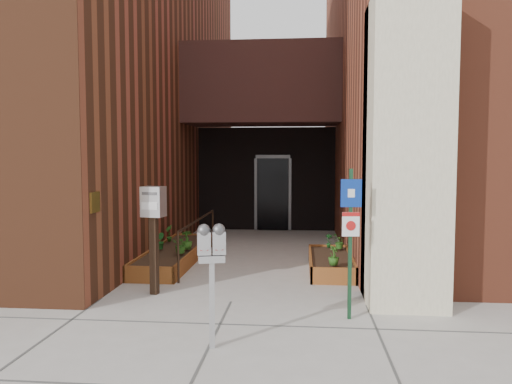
# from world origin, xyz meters

# --- Properties ---
(ground) EXTENTS (80.00, 80.00, 0.00)m
(ground) POSITION_xyz_m (0.00, 0.00, 0.00)
(ground) COLOR #9E9991
(ground) RESTS_ON ground
(architecture) EXTENTS (20.00, 14.60, 10.00)m
(architecture) POSITION_xyz_m (-0.18, 6.89, 4.98)
(architecture) COLOR brown
(architecture) RESTS_ON ground
(planter_left) EXTENTS (0.90, 3.60, 0.30)m
(planter_left) POSITION_xyz_m (-1.55, 2.70, 0.13)
(planter_left) COLOR brown
(planter_left) RESTS_ON ground
(planter_right) EXTENTS (0.80, 2.20, 0.30)m
(planter_right) POSITION_xyz_m (1.60, 2.20, 0.13)
(planter_right) COLOR brown
(planter_right) RESTS_ON ground
(handrail) EXTENTS (0.04, 3.34, 0.90)m
(handrail) POSITION_xyz_m (-1.05, 2.65, 0.75)
(handrail) COLOR black
(handrail) RESTS_ON ground
(parking_meter) EXTENTS (0.33, 0.19, 1.42)m
(parking_meter) POSITION_xyz_m (0.04, -1.78, 1.10)
(parking_meter) COLOR #ADADB0
(parking_meter) RESTS_ON ground
(sign_post) EXTENTS (0.28, 0.07, 2.01)m
(sign_post) POSITION_xyz_m (1.69, -0.63, 1.24)
(sign_post) COLOR #153A20
(sign_post) RESTS_ON ground
(payment_dropbox) EXTENTS (0.38, 0.31, 1.70)m
(payment_dropbox) POSITION_xyz_m (-1.26, 0.31, 1.23)
(payment_dropbox) COLOR black
(payment_dropbox) RESTS_ON ground
(shrub_left_a) EXTENTS (0.35, 0.35, 0.36)m
(shrub_left_a) POSITION_xyz_m (-1.27, 2.09, 0.48)
(shrub_left_a) COLOR #29611B
(shrub_left_a) RESTS_ON planter_left
(shrub_left_b) EXTENTS (0.24, 0.24, 0.33)m
(shrub_left_b) POSITION_xyz_m (-1.80, 2.48, 0.46)
(shrub_left_b) COLOR #195A1D
(shrub_left_b) RESTS_ON planter_left
(shrub_left_c) EXTENTS (0.27, 0.27, 0.38)m
(shrub_left_c) POSITION_xyz_m (-1.25, 2.51, 0.49)
(shrub_left_c) COLOR #2D621C
(shrub_left_c) RESTS_ON planter_left
(shrub_left_d) EXTENTS (0.27, 0.27, 0.36)m
(shrub_left_d) POSITION_xyz_m (-1.85, 3.35, 0.48)
(shrub_left_d) COLOR #23601B
(shrub_left_d) RESTS_ON planter_left
(shrub_right_a) EXTENTS (0.26, 0.26, 0.33)m
(shrub_right_a) POSITION_xyz_m (1.60, 1.30, 0.47)
(shrub_right_a) COLOR #295A19
(shrub_right_a) RESTS_ON planter_right
(shrub_right_b) EXTENTS (0.18, 0.18, 0.29)m
(shrub_right_b) POSITION_xyz_m (1.61, 2.95, 0.45)
(shrub_right_b) COLOR #19581D
(shrub_right_b) RESTS_ON planter_right
(shrub_right_c) EXTENTS (0.37, 0.37, 0.29)m
(shrub_right_c) POSITION_xyz_m (1.81, 2.83, 0.45)
(shrub_right_c) COLOR #2A611B
(shrub_right_c) RESTS_ON planter_right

